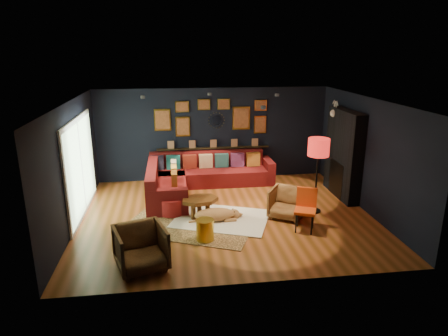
{
  "coord_description": "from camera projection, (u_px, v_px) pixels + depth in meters",
  "views": [
    {
      "loc": [
        -1.17,
        -8.29,
        3.67
      ],
      "look_at": [
        -0.01,
        0.3,
        1.04
      ],
      "focal_mm": 32.0,
      "sensor_mm": 36.0,
      "label": 1
    }
  ],
  "objects": [
    {
      "name": "floor",
      "position": [
        226.0,
        215.0,
        9.08
      ],
      "size": [
        6.5,
        6.5,
        0.0
      ],
      "primitive_type": "plane",
      "color": "#9C512A",
      "rests_on": "ground"
    },
    {
      "name": "armchair_right",
      "position": [
        287.0,
        202.0,
        8.88
      ],
      "size": [
        0.97,
        0.95,
        0.74
      ],
      "primitive_type": "imported",
      "rotation": [
        0.0,
        0.0,
        -0.56
      ],
      "color": "#B9753B",
      "rests_on": "ground"
    },
    {
      "name": "sectional",
      "position": [
        194.0,
        178.0,
        10.62
      ],
      "size": [
        3.41,
        2.69,
        0.86
      ],
      "color": "maroon",
      "rests_on": "ground"
    },
    {
      "name": "gallery_wall",
      "position": [
        213.0,
        117.0,
        11.13
      ],
      "size": [
        3.15,
        0.04,
        1.02
      ],
      "color": "gold",
      "rests_on": "room_walls"
    },
    {
      "name": "armchair_left",
      "position": [
        141.0,
        246.0,
        6.79
      ],
      "size": [
        1.01,
        0.98,
        0.84
      ],
      "primitive_type": "imported",
      "rotation": [
        0.0,
        0.0,
        0.31
      ],
      "color": "#B9753B",
      "rests_on": "ground"
    },
    {
      "name": "sunburst_mirror",
      "position": [
        217.0,
        120.0,
        11.18
      ],
      "size": [
        0.47,
        0.16,
        0.47
      ],
      "color": "silver",
      "rests_on": "room_walls"
    },
    {
      "name": "floor_lamp",
      "position": [
        318.0,
        150.0,
        8.87
      ],
      "size": [
        0.48,
        0.48,
        1.74
      ],
      "color": "black",
      "rests_on": "ground"
    },
    {
      "name": "leopard_rug",
      "position": [
        192.0,
        222.0,
        8.69
      ],
      "size": [
        3.22,
        2.83,
        0.02
      ],
      "primitive_type": "cube",
      "rotation": [
        0.0,
        0.0,
        -0.42
      ],
      "color": "tan",
      "rests_on": "ground"
    },
    {
      "name": "fireplace",
      "position": [
        343.0,
        157.0,
        10.03
      ],
      "size": [
        0.31,
        1.6,
        2.2
      ],
      "color": "black",
      "rests_on": "ground"
    },
    {
      "name": "deer_head",
      "position": [
        340.0,
        113.0,
        10.21
      ],
      "size": [
        0.5,
        0.28,
        0.45
      ],
      "color": "white",
      "rests_on": "fireplace"
    },
    {
      "name": "pouf",
      "position": [
        172.0,
        206.0,
        9.07
      ],
      "size": [
        0.56,
        0.56,
        0.37
      ],
      "primitive_type": "cylinder",
      "color": "maroon",
      "rests_on": "shag_rug"
    },
    {
      "name": "orange_chair",
      "position": [
        306.0,
        206.0,
        8.25
      ],
      "size": [
        0.56,
        0.56,
        0.89
      ],
      "rotation": [
        0.0,
        0.0,
        -0.43
      ],
      "color": "black",
      "rests_on": "ground"
    },
    {
      "name": "sliding_door",
      "position": [
        81.0,
        167.0,
        8.92
      ],
      "size": [
        0.06,
        2.8,
        2.2
      ],
      "color": "white",
      "rests_on": "ground"
    },
    {
      "name": "dog",
      "position": [
        215.0,
        212.0,
        8.72
      ],
      "size": [
        1.25,
        0.66,
        0.39
      ],
      "primitive_type": null,
      "rotation": [
        0.0,
        0.0,
        0.04
      ],
      "color": "#B6804E",
      "rests_on": "leopard_rug"
    },
    {
      "name": "coffee_table",
      "position": [
        200.0,
        202.0,
        8.89
      ],
      "size": [
        0.96,
        0.8,
        0.42
      ],
      "rotation": [
        0.0,
        0.0,
        0.21
      ],
      "color": "brown",
      "rests_on": "shag_rug"
    },
    {
      "name": "gold_stool",
      "position": [
        205.0,
        230.0,
        7.84
      ],
      "size": [
        0.35,
        0.35,
        0.44
      ],
      "primitive_type": "cylinder",
      "color": "gold",
      "rests_on": "ground"
    },
    {
      "name": "shag_rug",
      "position": [
        221.0,
        219.0,
        8.87
      ],
      "size": [
        2.41,
        2.1,
        0.03
      ],
      "primitive_type": "cube",
      "rotation": [
        0.0,
        0.0,
        -0.37
      ],
      "color": "white",
      "rests_on": "ground"
    },
    {
      "name": "ceiling_spots",
      "position": [
        222.0,
        98.0,
        9.09
      ],
      "size": [
        3.3,
        2.5,
        0.06
      ],
      "color": "black",
      "rests_on": "room_walls"
    },
    {
      "name": "room_walls",
      "position": [
        227.0,
        147.0,
        8.62
      ],
      "size": [
        6.5,
        6.5,
        6.5
      ],
      "color": "black",
      "rests_on": "ground"
    },
    {
      "name": "ledge",
      "position": [
        213.0,
        148.0,
        11.35
      ],
      "size": [
        3.2,
        0.12,
        0.04
      ],
      "primitive_type": "cube",
      "color": "black",
      "rests_on": "room_walls"
    }
  ]
}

